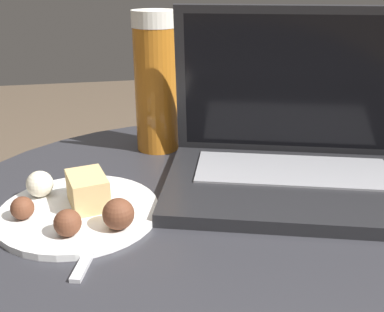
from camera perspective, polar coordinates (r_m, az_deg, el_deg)
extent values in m
cylinder|color=#2D2D33|center=(0.61, 1.90, -7.55)|extent=(0.76, 0.76, 0.02)
cube|color=#232326|center=(0.66, 12.94, -3.83)|extent=(0.42, 0.34, 0.02)
cube|color=gray|center=(0.69, 12.72, -1.76)|extent=(0.31, 0.20, 0.00)
cube|color=#232326|center=(0.71, 13.02, 8.84)|extent=(0.37, 0.16, 0.24)
cube|color=black|center=(0.71, 13.04, 8.75)|extent=(0.34, 0.14, 0.21)
cylinder|color=#C6701E|center=(0.78, -4.52, 8.30)|extent=(0.07, 0.07, 0.21)
cylinder|color=white|center=(0.76, -4.80, 17.01)|extent=(0.08, 0.08, 0.03)
cylinder|color=white|center=(0.61, -14.17, -6.88)|extent=(0.21, 0.21, 0.01)
cube|color=#DBB775|center=(0.60, -13.10, -4.26)|extent=(0.06, 0.07, 0.04)
sphere|color=brown|center=(0.60, -20.74, -6.20)|extent=(0.03, 0.03, 0.03)
sphere|color=brown|center=(0.54, -15.52, -8.18)|extent=(0.03, 0.03, 0.03)
sphere|color=beige|center=(0.65, -18.77, -3.38)|extent=(0.04, 0.04, 0.04)
sphere|color=brown|center=(0.54, -9.33, -7.27)|extent=(0.04, 0.04, 0.04)
cube|color=silver|center=(0.53, -12.59, -11.36)|extent=(0.04, 0.12, 0.01)
cube|color=silver|center=(0.60, -10.23, -6.95)|extent=(0.04, 0.06, 0.01)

